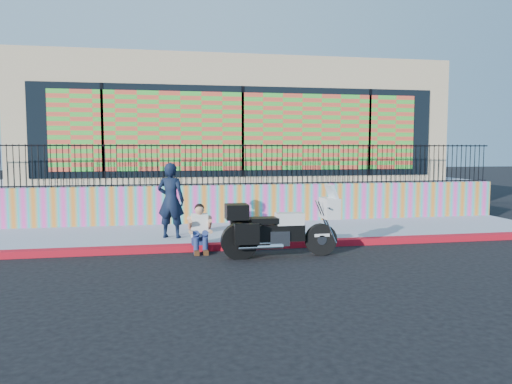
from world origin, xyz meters
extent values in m
plane|color=black|center=(0.00, 0.00, 0.00)|extent=(90.00, 90.00, 0.00)
cube|color=#AD0C1F|center=(0.00, 0.00, 0.07)|extent=(16.00, 0.30, 0.15)
cube|color=#98A1B7|center=(0.00, 1.65, 0.07)|extent=(16.00, 3.00, 0.15)
cube|color=#FF43B1|center=(0.00, 3.25, 0.70)|extent=(16.00, 0.20, 1.10)
cube|color=#98A1B7|center=(0.00, 8.35, 0.62)|extent=(16.00, 10.00, 1.25)
cube|color=tan|center=(0.00, 8.15, 3.25)|extent=(14.00, 8.00, 4.00)
cube|color=black|center=(0.00, 4.13, 2.85)|extent=(12.60, 0.04, 2.80)
cube|color=#E84E33|center=(0.00, 4.10, 2.85)|extent=(11.48, 0.02, 2.40)
cylinder|color=black|center=(0.89, -1.00, 0.35)|extent=(0.70, 0.15, 0.70)
cylinder|color=black|center=(-0.91, -1.00, 0.35)|extent=(0.70, 0.15, 0.70)
cube|color=black|center=(-0.01, -1.00, 0.53)|extent=(1.01, 0.30, 0.36)
cube|color=silver|center=(-0.06, -1.00, 0.42)|extent=(0.42, 0.36, 0.32)
cube|color=silver|center=(0.18, -1.00, 0.83)|extent=(0.58, 0.34, 0.25)
cube|color=black|center=(-0.38, -1.00, 0.81)|extent=(0.58, 0.36, 0.13)
cube|color=silver|center=(1.08, -1.00, 1.04)|extent=(0.32, 0.55, 0.45)
cube|color=silver|center=(1.13, -1.00, 1.38)|extent=(0.19, 0.49, 0.36)
cube|color=black|center=(-0.96, -1.00, 1.01)|extent=(0.47, 0.45, 0.32)
cube|color=black|center=(-0.80, -1.32, 0.58)|extent=(0.51, 0.19, 0.42)
cube|color=black|center=(-0.80, -0.68, 0.58)|extent=(0.51, 0.19, 0.42)
cube|color=silver|center=(0.89, -1.00, 0.46)|extent=(0.34, 0.17, 0.06)
imported|color=black|center=(-2.29, 0.96, 1.07)|extent=(0.78, 0.64, 1.84)
cube|color=navy|center=(-1.68, -0.01, 0.24)|extent=(0.36, 0.28, 0.18)
cube|color=white|center=(-1.68, -0.05, 0.59)|extent=(0.38, 0.27, 0.54)
sphere|color=tan|center=(-1.68, -0.09, 0.95)|extent=(0.21, 0.21, 0.21)
cube|color=#472814|center=(-1.78, -0.45, 0.05)|extent=(0.11, 0.26, 0.10)
cube|color=#472814|center=(-1.58, -0.45, 0.05)|extent=(0.11, 0.26, 0.10)
camera|label=1|loc=(-2.50, -11.29, 2.35)|focal=35.00mm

